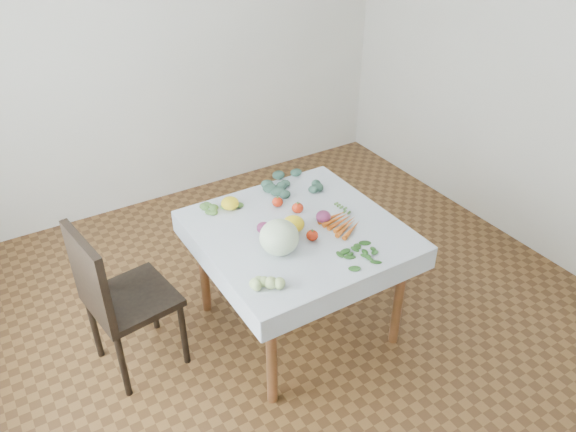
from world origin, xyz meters
The scene contains 19 objects.
ground centered at (0.00, 0.00, 0.00)m, with size 4.00×4.00×0.00m, color brown.
back_wall centered at (0.00, 2.00, 1.35)m, with size 4.00×0.04×2.70m, color white.
table centered at (0.00, 0.00, 0.65)m, with size 1.00×1.00×0.75m.
tablecloth centered at (0.00, 0.00, 0.75)m, with size 1.12×1.12×0.01m, color white.
chair centered at (-1.05, 0.22, 0.57)m, with size 0.50×0.50×0.99m.
cabbage centered at (-0.21, -0.14, 0.85)m, with size 0.22×0.22×0.20m, color silver.
tomato_a centered at (0.09, 0.15, 0.79)m, with size 0.07×0.07×0.06m, color red.
tomato_b centered at (0.02, 0.27, 0.79)m, with size 0.07×0.07×0.06m, color red.
tomato_c centered at (-0.11, -0.06, 0.79)m, with size 0.08×0.08×0.07m, color red.
tomato_d centered at (0.01, -0.14, 0.79)m, with size 0.07×0.07×0.06m, color red.
heirloom_back centered at (-0.24, 0.40, 0.79)m, with size 0.11×0.11×0.08m, color yellow.
heirloom_front centered at (-0.03, 0.00, 0.80)m, with size 0.13×0.13×0.09m, color yellow.
onion_a centered at (-0.19, 0.07, 0.79)m, with size 0.08×0.08×0.07m, color #5E1A44.
onion_b centered at (0.16, -0.02, 0.79)m, with size 0.09×0.09×0.08m, color #5E1A44.
tomatillo_cluster centered at (-0.42, -0.36, 0.78)m, with size 0.15×0.14×0.05m.
carrot_bunch centered at (0.24, -0.11, 0.77)m, with size 0.21×0.25×0.03m.
kale_bunch centered at (0.21, 0.44, 0.78)m, with size 0.33×0.32×0.05m.
basil_bunch centered at (0.14, -0.39, 0.76)m, with size 0.26×0.21×0.01m.
dill_bunch centered at (-0.27, 0.48, 0.77)m, with size 0.22×0.21×0.02m.
Camera 1 is at (-1.45, -2.27, 2.60)m, focal length 35.00 mm.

